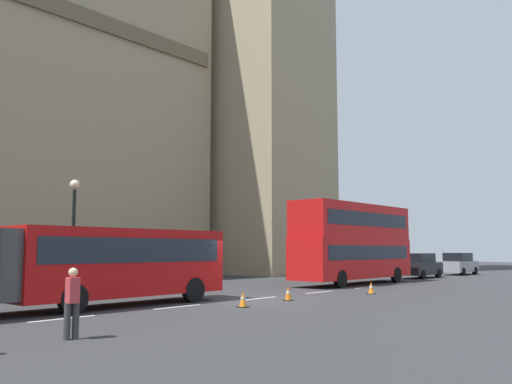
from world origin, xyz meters
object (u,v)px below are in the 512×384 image
traffic_cone_west (243,300)px  traffic_cone_middle (288,294)px  double_decker_bus (353,240)px  street_lamp (73,229)px  traffic_cone_east (371,288)px  sedan_trailing (459,264)px  sedan_lead (420,266)px  pedestrian_by_kerb (72,301)px

traffic_cone_west → traffic_cone_middle: size_ratio=1.00×
double_decker_bus → street_lamp: bearing=164.7°
traffic_cone_west → traffic_cone_east: (8.45, -0.59, 0.00)m
traffic_cone_west → sedan_trailing: bearing=6.9°
sedan_lead → pedestrian_by_kerb: sedan_lead is taller
pedestrian_by_kerb → double_decker_bus: bearing=14.3°
traffic_cone_east → traffic_cone_middle: bearing=169.6°
traffic_cone_middle → street_lamp: size_ratio=0.11×
sedan_trailing → pedestrian_by_kerb: 39.55m
sedan_lead → traffic_cone_west: sedan_lead is taller
sedan_lead → traffic_cone_middle: (-20.78, -3.63, -0.63)m
sedan_trailing → traffic_cone_west: 31.43m
sedan_trailing → pedestrian_by_kerb: sedan_trailing is taller
traffic_cone_east → pedestrian_by_kerb: bearing=-175.8°
sedan_lead → double_decker_bus: bearing=-179.3°
double_decker_bus → sedan_trailing: 16.96m
street_lamp → pedestrian_by_kerb: bearing=-119.7°
double_decker_bus → traffic_cone_middle: size_ratio=17.97×
double_decker_bus → pedestrian_by_kerb: bearing=-165.7°
street_lamp → pedestrian_by_kerb: street_lamp is taller
traffic_cone_east → street_lamp: size_ratio=0.11×
sedan_lead → traffic_cone_west: (-23.98, -4.00, -0.63)m
sedan_trailing → traffic_cone_west: size_ratio=7.59×
double_decker_bus → pedestrian_by_kerb: size_ratio=6.17×
traffic_cone_east → sedan_trailing: bearing=10.8°
street_lamp → traffic_cone_middle: bearing=-56.3°
sedan_lead → sedan_trailing: (7.21, -0.24, 0.00)m
traffic_cone_east → pedestrian_by_kerb: size_ratio=0.34×
sedan_lead → traffic_cone_middle: 21.10m
sedan_lead → traffic_cone_middle: size_ratio=7.59×
sedan_lead → sedan_trailing: size_ratio=1.00×
sedan_trailing → traffic_cone_east: sedan_trailing is taller
double_decker_bus → traffic_cone_west: double_decker_bus is taller
pedestrian_by_kerb → sedan_trailing: bearing=8.1°
double_decker_bus → traffic_cone_west: bearing=-164.8°
double_decker_bus → sedan_trailing: double_decker_bus is taller
sedan_trailing → street_lamp: 33.73m
traffic_cone_middle → traffic_cone_west: bearing=-173.3°
traffic_cone_middle → pedestrian_by_kerb: 11.39m
double_decker_bus → street_lamp: (-16.48, 4.50, 0.35)m
traffic_cone_west → street_lamp: bearing=104.4°
sedan_trailing → sedan_lead: bearing=178.1°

